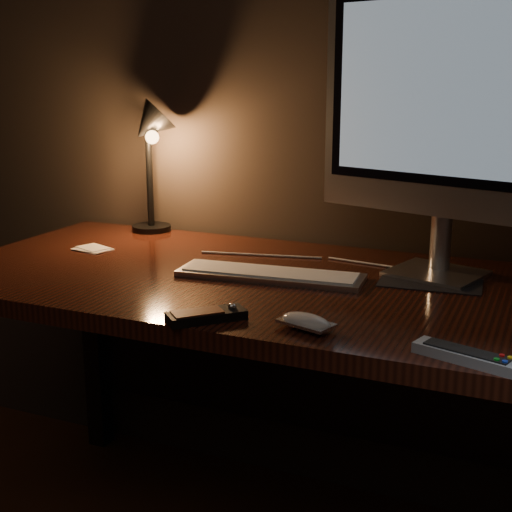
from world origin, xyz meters
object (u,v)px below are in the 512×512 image
at_px(desk, 281,321).
at_px(keyboard, 270,274).
at_px(desk_lamp, 150,144).
at_px(media_remote, 206,315).
at_px(monitor, 447,109).
at_px(tv_remote, 467,356).
at_px(mouse, 306,324).

height_order(desk, keyboard, keyboard).
distance_m(desk, desk_lamp, 0.68).
height_order(media_remote, desk_lamp, desk_lamp).
bearing_deg(monitor, media_remote, -108.93).
bearing_deg(keyboard, monitor, 20.13).
bearing_deg(desk_lamp, monitor, 14.78).
height_order(monitor, keyboard, monitor).
distance_m(media_remote, tv_remote, 0.49).
height_order(mouse, media_remote, media_remote).
relative_size(desk, keyboard, 3.68).
distance_m(desk, media_remote, 0.41).
bearing_deg(mouse, desk_lamp, 156.66).
height_order(desk, monitor, monitor).
distance_m(monitor, desk_lamp, 0.87).
xyz_separation_m(monitor, mouse, (-0.16, -0.46, -0.37)).
xyz_separation_m(media_remote, tv_remote, (0.49, -0.01, -0.00)).
height_order(monitor, media_remote, monitor).
distance_m(monitor, mouse, 0.62).
distance_m(tv_remote, desk_lamp, 1.20).
xyz_separation_m(desk, desk_lamp, (-0.50, 0.23, 0.39)).
relative_size(desk, tv_remote, 8.69).
height_order(keyboard, mouse, mouse).
xyz_separation_m(mouse, tv_remote, (0.29, -0.04, 0.00)).
bearing_deg(desk_lamp, tv_remote, -9.35).
relative_size(mouse, desk_lamp, 0.26).
xyz_separation_m(desk, tv_remote, (0.48, -0.40, 0.14)).
height_order(monitor, tv_remote, monitor).
bearing_deg(monitor, mouse, -92.52).
relative_size(media_remote, tv_remote, 0.80).
relative_size(desk, media_remote, 10.87).
distance_m(desk, keyboard, 0.15).
bearing_deg(monitor, desk_lamp, -172.01).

